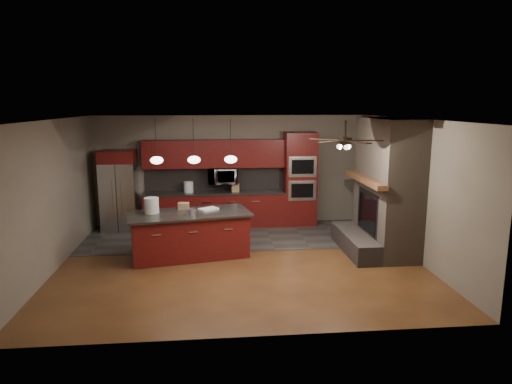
{
  "coord_description": "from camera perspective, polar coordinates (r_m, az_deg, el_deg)",
  "views": [
    {
      "loc": [
        -0.53,
        -8.64,
        3.09
      ],
      "look_at": [
        0.36,
        0.6,
        1.29
      ],
      "focal_mm": 32.0,
      "sensor_mm": 36.0,
      "label": 1
    }
  ],
  "objects": [
    {
      "name": "left_wall",
      "position": [
        9.29,
        -24.06,
        -0.45
      ],
      "size": [
        0.02,
        6.0,
        2.8
      ],
      "primitive_type": "cube",
      "color": "slate",
      "rests_on": "ground"
    },
    {
      "name": "paint_can",
      "position": [
        9.09,
        -8.08,
        -2.52
      ],
      "size": [
        0.24,
        0.24,
        0.13
      ],
      "primitive_type": "cylinder",
      "rotation": [
        0.0,
        0.0,
        0.32
      ],
      "color": "silver",
      "rests_on": "kitchen_island"
    },
    {
      "name": "back_cabinetry",
      "position": [
        11.59,
        -5.16,
        0.04
      ],
      "size": [
        3.59,
        0.64,
        2.2
      ],
      "color": "maroon",
      "rests_on": "ground"
    },
    {
      "name": "pendant_right",
      "position": [
        9.42,
        -3.18,
        4.12
      ],
      "size": [
        0.26,
        0.26,
        0.92
      ],
      "color": "black",
      "rests_on": "ceiling"
    },
    {
      "name": "cardboard_box",
      "position": [
        9.62,
        -9.03,
        -1.74
      ],
      "size": [
        0.23,
        0.18,
        0.14
      ],
      "primitive_type": "cube",
      "rotation": [
        0.0,
        0.0,
        -0.09
      ],
      "color": "#936E4C",
      "rests_on": "kitchen_island"
    },
    {
      "name": "pendant_center",
      "position": [
        9.41,
        -7.76,
        4.03
      ],
      "size": [
        0.26,
        0.26,
        0.92
      ],
      "color": "black",
      "rests_on": "ceiling"
    },
    {
      "name": "fireplace_column",
      "position": [
        9.88,
        15.74,
        0.13
      ],
      "size": [
        1.3,
        2.1,
        2.8
      ],
      "color": "brown",
      "rests_on": "ground"
    },
    {
      "name": "ceiling_fan",
      "position": [
        8.2,
        11.06,
        6.37
      ],
      "size": [
        1.27,
        1.33,
        0.41
      ],
      "color": "black",
      "rests_on": "ceiling"
    },
    {
      "name": "ceiling",
      "position": [
        8.66,
        -2.04,
        9.07
      ],
      "size": [
        7.0,
        6.0,
        0.02
      ],
      "primitive_type": "cube",
      "color": "white",
      "rests_on": "back_wall"
    },
    {
      "name": "slate_tile_patch",
      "position": [
        10.9,
        -2.53,
        -5.45
      ],
      "size": [
        7.0,
        2.4,
        0.01
      ],
      "primitive_type": "cube",
      "color": "#3A3734",
      "rests_on": "ground"
    },
    {
      "name": "pendant_left",
      "position": [
        9.47,
        -12.31,
        3.93
      ],
      "size": [
        0.26,
        0.26,
        0.92
      ],
      "color": "black",
      "rests_on": "ceiling"
    },
    {
      "name": "white_bucket",
      "position": [
        9.4,
        -12.93,
        -1.65
      ],
      "size": [
        0.31,
        0.31,
        0.31
      ],
      "primitive_type": "cylinder",
      "rotation": [
        0.0,
        0.0,
        -0.06
      ],
      "color": "silver",
      "rests_on": "kitchen_island"
    },
    {
      "name": "counter_box",
      "position": [
        11.5,
        -2.56,
        0.53
      ],
      "size": [
        0.21,
        0.17,
        0.21
      ],
      "primitive_type": "cube",
      "rotation": [
        0.0,
        0.0,
        -0.16
      ],
      "color": "tan",
      "rests_on": "back_cabinetry"
    },
    {
      "name": "kitchen_island",
      "position": [
        9.44,
        -8.28,
        -5.26
      ],
      "size": [
        2.61,
        1.56,
        0.92
      ],
      "rotation": [
        0.0,
        0.0,
        0.19
      ],
      "color": "maroon",
      "rests_on": "ground"
    },
    {
      "name": "oven_tower",
      "position": [
        11.71,
        5.53,
        1.62
      ],
      "size": [
        0.8,
        0.63,
        2.38
      ],
      "color": "maroon",
      "rests_on": "ground"
    },
    {
      "name": "right_wall",
      "position": [
        9.68,
        19.17,
        0.33
      ],
      "size": [
        0.02,
        6.0,
        2.8
      ],
      "primitive_type": "cube",
      "color": "slate",
      "rests_on": "ground"
    },
    {
      "name": "back_wall",
      "position": [
        11.77,
        -2.9,
        2.74
      ],
      "size": [
        7.0,
        0.02,
        2.8
      ],
      "primitive_type": "cube",
      "color": "slate",
      "rests_on": "ground"
    },
    {
      "name": "counter_bucket",
      "position": [
        11.54,
        -8.43,
        0.62
      ],
      "size": [
        0.25,
        0.25,
        0.27
      ],
      "primitive_type": "cylinder",
      "rotation": [
        0.0,
        0.0,
        -0.06
      ],
      "color": "silver",
      "rests_on": "back_cabinetry"
    },
    {
      "name": "ground",
      "position": [
        9.19,
        -1.92,
        -8.65
      ],
      "size": [
        7.0,
        7.0,
        0.0
      ],
      "primitive_type": "plane",
      "color": "brown",
      "rests_on": "ground"
    },
    {
      "name": "refrigerator",
      "position": [
        11.68,
        -16.73,
        0.17
      ],
      "size": [
        0.84,
        0.75,
        1.98
      ],
      "color": "silver",
      "rests_on": "ground"
    },
    {
      "name": "paint_tray",
      "position": [
        9.52,
        -5.97,
        -2.13
      ],
      "size": [
        0.45,
        0.42,
        0.04
      ],
      "primitive_type": "cube",
      "rotation": [
        0.0,
        0.0,
        0.59
      ],
      "color": "white",
      "rests_on": "kitchen_island"
    },
    {
      "name": "microwave",
      "position": [
        11.53,
        -4.2,
        2.04
      ],
      "size": [
        0.73,
        0.41,
        0.5
      ],
      "primitive_type": "imported",
      "color": "silver",
      "rests_on": "back_cabinetry"
    }
  ]
}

